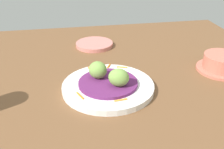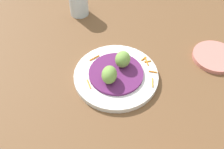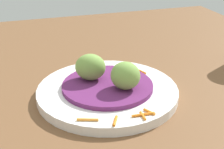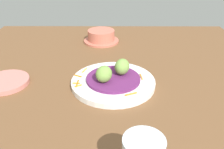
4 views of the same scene
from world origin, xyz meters
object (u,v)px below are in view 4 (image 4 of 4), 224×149
at_px(guac_scoop_left, 122,67).
at_px(guac_scoop_center, 104,74).
at_px(terracotta_bowl, 101,37).
at_px(main_plate, 113,82).
at_px(side_plate_small, 6,82).

distance_m(guac_scoop_left, guac_scoop_center, 0.07).
bearing_deg(terracotta_bowl, main_plate, -171.92).
bearing_deg(terracotta_bowl, side_plate_small, 143.04).
bearing_deg(guac_scoop_center, guac_scoop_left, -48.13).
xyz_separation_m(side_plate_small, terracotta_bowl, (0.36, -0.27, 0.02)).
relative_size(guac_scoop_center, side_plate_small, 0.36).
bearing_deg(terracotta_bowl, guac_scoop_center, -176.25).
bearing_deg(side_plate_small, main_plate, -90.49).
bearing_deg(guac_scoop_center, side_plate_small, 84.93).
height_order(main_plate, guac_scoop_left, guac_scoop_left).
bearing_deg(side_plate_small, terracotta_bowl, -36.96).
distance_m(guac_scoop_left, terracotta_bowl, 0.34).
relative_size(guac_scoop_left, side_plate_small, 0.39).
relative_size(main_plate, guac_scoop_center, 4.95).
relative_size(main_plate, terracotta_bowl, 1.66).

